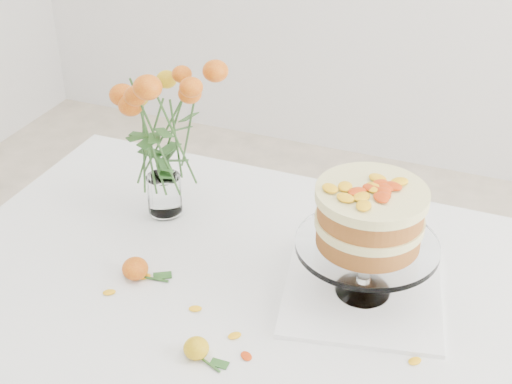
% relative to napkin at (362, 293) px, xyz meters
% --- Properties ---
extents(table, '(1.43, 0.93, 0.76)m').
position_rel_napkin_xyz_m(table, '(-0.17, -0.06, -0.09)').
color(table, tan).
rests_on(table, ground).
extents(napkin, '(0.36, 0.36, 0.01)m').
position_rel_napkin_xyz_m(napkin, '(0.00, 0.00, 0.00)').
color(napkin, white).
rests_on(napkin, table).
extents(cake_stand, '(0.27, 0.27, 0.25)m').
position_rel_napkin_xyz_m(cake_stand, '(0.00, 0.00, 0.17)').
color(cake_stand, white).
rests_on(cake_stand, napkin).
extents(rose_vase, '(0.30, 0.30, 0.40)m').
position_rel_napkin_xyz_m(rose_vase, '(-0.50, 0.11, 0.23)').
color(rose_vase, white).
rests_on(rose_vase, table).
extents(loose_rose_near, '(0.08, 0.05, 0.04)m').
position_rel_napkin_xyz_m(loose_rose_near, '(-0.23, -0.27, 0.01)').
color(loose_rose_near, gold).
rests_on(loose_rose_near, table).
extents(loose_rose_far, '(0.10, 0.05, 0.05)m').
position_rel_napkin_xyz_m(loose_rose_far, '(-0.44, -0.12, 0.02)').
color(loose_rose_far, '#B83108').
rests_on(loose_rose_far, table).
extents(stray_petal_a, '(0.03, 0.02, 0.00)m').
position_rel_napkin_xyz_m(stray_petal_a, '(-0.29, -0.16, -0.00)').
color(stray_petal_a, '#FFB310').
rests_on(stray_petal_a, table).
extents(stray_petal_b, '(0.03, 0.02, 0.00)m').
position_rel_napkin_xyz_m(stray_petal_b, '(-0.19, -0.20, -0.00)').
color(stray_petal_b, '#FFB310').
rests_on(stray_petal_b, table).
extents(stray_petal_c, '(0.03, 0.02, 0.00)m').
position_rel_napkin_xyz_m(stray_petal_c, '(-0.15, -0.24, -0.00)').
color(stray_petal_c, '#FFB310').
rests_on(stray_petal_c, table).
extents(stray_petal_d, '(0.03, 0.02, 0.00)m').
position_rel_napkin_xyz_m(stray_petal_d, '(-0.43, -0.11, -0.00)').
color(stray_petal_d, '#FFB310').
rests_on(stray_petal_d, table).
extents(stray_petal_e, '(0.03, 0.02, 0.00)m').
position_rel_napkin_xyz_m(stray_petal_e, '(-0.47, -0.18, -0.00)').
color(stray_petal_e, '#FFB310').
rests_on(stray_petal_e, table).
extents(stray_petal_f, '(0.03, 0.02, 0.00)m').
position_rel_napkin_xyz_m(stray_petal_f, '(0.13, -0.14, -0.00)').
color(stray_petal_f, '#FFB310').
rests_on(stray_petal_f, table).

